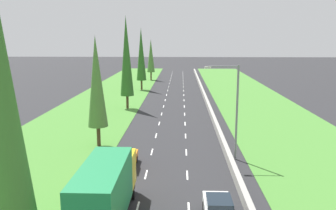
{
  "coord_description": "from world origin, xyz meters",
  "views": [
    {
      "loc": [
        1.16,
        -1.02,
        11.45
      ],
      "look_at": [
        -0.8,
        51.47,
        1.31
      ],
      "focal_mm": 37.5,
      "sensor_mm": 36.0,
      "label": 1
    }
  ],
  "objects": [
    {
      "name": "ground_plane",
      "position": [
        0.0,
        60.0,
        0.0
      ],
      "size": [
        300.0,
        300.0,
        0.0
      ],
      "primitive_type": "plane",
      "color": "#28282B",
      "rests_on": "ground"
    },
    {
      "name": "grass_verge_left",
      "position": [
        -12.65,
        60.0,
        0.02
      ],
      "size": [
        14.0,
        140.0,
        0.04
      ],
      "primitive_type": "cube",
      "color": "#478433",
      "rests_on": "ground"
    },
    {
      "name": "grass_verge_right",
      "position": [
        14.35,
        60.0,
        0.02
      ],
      "size": [
        14.0,
        140.0,
        0.04
      ],
      "primitive_type": "cube",
      "color": "#478433",
      "rests_on": "ground"
    },
    {
      "name": "median_barrier",
      "position": [
        5.7,
        60.0,
        0.42
      ],
      "size": [
        0.44,
        120.0,
        0.85
      ],
      "primitive_type": "cube",
      "color": "#9E9B93",
      "rests_on": "ground"
    },
    {
      "name": "lane_markings",
      "position": [
        0.0,
        60.0,
        0.01
      ],
      "size": [
        3.64,
        116.0,
        0.01
      ],
      "color": "white",
      "rests_on": "ground"
    },
    {
      "name": "green_box_truck_left_lane",
      "position": [
        -3.35,
        18.85,
        2.18
      ],
      "size": [
        2.46,
        9.4,
        4.18
      ],
      "color": "black",
      "rests_on": "ground"
    },
    {
      "name": "orange_sedan_left_lane",
      "position": [
        -3.74,
        28.4,
        0.81
      ],
      "size": [
        1.82,
        4.5,
        1.64
      ],
      "color": "orange",
      "rests_on": "ground"
    },
    {
      "name": "white_sedan_right_lane",
      "position": [
        3.59,
        19.4,
        0.81
      ],
      "size": [
        1.82,
        4.5,
        1.64
      ],
      "color": "white",
      "rests_on": "ground"
    },
    {
      "name": "poplar_tree_nearest",
      "position": [
        -6.96,
        14.7,
        7.59
      ],
      "size": [
        2.13,
        2.13,
        13.08
      ],
      "color": "#4C3823",
      "rests_on": "ground"
    },
    {
      "name": "poplar_tree_second",
      "position": [
        -7.59,
        34.76,
        6.91
      ],
      "size": [
        2.09,
        2.09,
        11.73
      ],
      "color": "#4C3823",
      "rests_on": "ground"
    },
    {
      "name": "poplar_tree_third",
      "position": [
        -7.55,
        54.89,
        8.48
      ],
      "size": [
        2.17,
        2.17,
        14.86
      ],
      "color": "#4C3823",
      "rests_on": "ground"
    },
    {
      "name": "poplar_tree_fourth",
      "position": [
        -7.55,
        75.68,
        7.83
      ],
      "size": [
        2.14,
        2.14,
        13.55
      ],
      "color": "#4C3823",
      "rests_on": "ground"
    },
    {
      "name": "poplar_tree_fifth",
      "position": [
        -7.02,
        94.13,
        6.57
      ],
      "size": [
        2.08,
        2.08,
        11.04
      ],
      "color": "#4C3823",
      "rests_on": "ground"
    },
    {
      "name": "street_light_mast",
      "position": [
        6.04,
        31.12,
        5.23
      ],
      "size": [
        3.2,
        0.28,
        9.0
      ],
      "color": "gray",
      "rests_on": "ground"
    }
  ]
}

